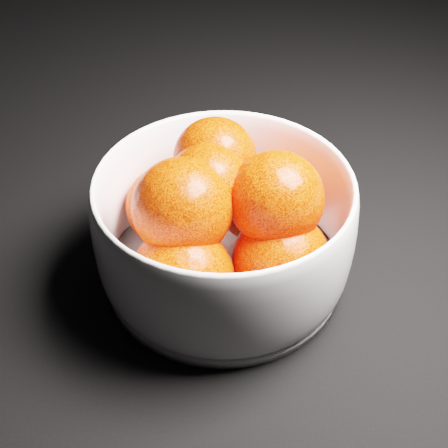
{
  "coord_description": "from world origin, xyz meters",
  "views": [
    {
      "loc": [
        -0.07,
        -0.6,
        0.36
      ],
      "look_at": [
        -0.08,
        -0.25,
        0.05
      ],
      "focal_mm": 50.0,
      "sensor_mm": 36.0,
      "label": 1
    }
  ],
  "objects": [
    {
      "name": "ground",
      "position": [
        0.0,
        0.0,
        0.0
      ],
      "size": [
        3.0,
        3.0,
        0.0
      ],
      "primitive_type": "cube",
      "color": "black",
      "rests_on": "ground"
    },
    {
      "name": "bowl",
      "position": [
        -0.08,
        -0.25,
        0.05
      ],
      "size": [
        0.2,
        0.2,
        0.1
      ],
      "rotation": [
        0.0,
        0.0,
        0.4
      ],
      "color": "white",
      "rests_on": "ground"
    },
    {
      "name": "orange_pile",
      "position": [
        -0.08,
        -0.25,
        0.06
      ],
      "size": [
        0.16,
        0.16,
        0.11
      ],
      "color": "#FF2C07",
      "rests_on": "bowl"
    }
  ]
}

